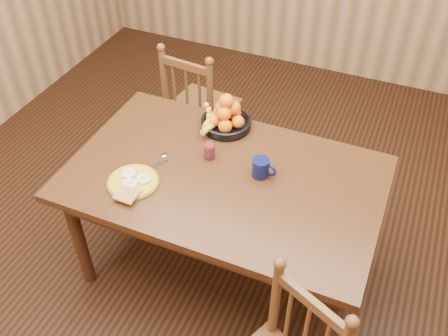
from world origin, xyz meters
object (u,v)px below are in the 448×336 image
at_px(chair_far, 199,108).
at_px(breakfast_plate, 133,182).
at_px(dining_table, 224,187).
at_px(coffee_mug, 262,168).
at_px(fruit_bowl, 225,117).

height_order(chair_far, breakfast_plate, chair_far).
xyz_separation_m(dining_table, chair_far, (-0.55, 0.86, -0.20)).
bearing_deg(dining_table, coffee_mug, 23.37).
xyz_separation_m(breakfast_plate, coffee_mug, (0.57, 0.31, 0.04)).
bearing_deg(fruit_bowl, coffee_mug, -42.86).
relative_size(chair_far, coffee_mug, 7.11).
distance_m(chair_far, fruit_bowl, 0.72).
distance_m(chair_far, coffee_mug, 1.12).
bearing_deg(dining_table, fruit_bowl, 112.14).
xyz_separation_m(dining_table, breakfast_plate, (-0.40, -0.24, 0.10)).
xyz_separation_m(dining_table, coffee_mug, (0.17, 0.08, 0.14)).
bearing_deg(fruit_bowl, dining_table, -67.86).
height_order(dining_table, coffee_mug, coffee_mug).
relative_size(dining_table, chair_far, 1.68).
bearing_deg(breakfast_plate, coffee_mug, 28.80).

